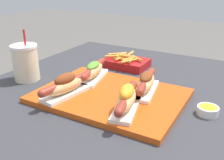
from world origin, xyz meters
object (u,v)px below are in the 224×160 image
(hot_dog_1, at_px, (127,99))
(serving_tray, at_px, (109,95))
(drink_cup, at_px, (26,62))
(hot_dog_0, at_px, (66,85))
(hot_dog_2, at_px, (93,71))
(hot_dog_3, at_px, (146,83))
(fries_basket, at_px, (126,62))
(sauce_bowl, at_px, (208,110))

(hot_dog_1, bearing_deg, serving_tray, 143.53)
(serving_tray, xyz_separation_m, drink_cup, (-0.37, -0.02, 0.06))
(hot_dog_0, distance_m, hot_dog_2, 0.16)
(hot_dog_0, xyz_separation_m, hot_dog_3, (0.22, 0.15, -0.00))
(serving_tray, height_order, hot_dog_0, hot_dog_0)
(serving_tray, bearing_deg, fries_basket, 106.66)
(hot_dog_3, bearing_deg, serving_tray, -146.21)
(hot_dog_1, distance_m, sauce_bowl, 0.25)
(hot_dog_2, relative_size, fries_basket, 1.11)
(hot_dog_2, distance_m, sauce_bowl, 0.43)
(hot_dog_0, distance_m, hot_dog_3, 0.27)
(hot_dog_0, xyz_separation_m, drink_cup, (-0.25, 0.07, 0.02))
(hot_dog_1, distance_m, fries_basket, 0.44)
(fries_basket, bearing_deg, drink_cup, -129.61)
(hot_dog_0, relative_size, hot_dog_3, 1.00)
(hot_dog_0, bearing_deg, hot_dog_2, 90.06)
(hot_dog_2, xyz_separation_m, fries_basket, (0.02, 0.23, -0.03))
(drink_cup, bearing_deg, hot_dog_1, -7.34)
(sauce_bowl, relative_size, fries_basket, 0.33)
(drink_cup, height_order, fries_basket, drink_cup)
(hot_dog_0, relative_size, hot_dog_2, 1.01)
(sauce_bowl, xyz_separation_m, fries_basket, (-0.41, 0.27, 0.01))
(hot_dog_2, height_order, sauce_bowl, hot_dog_2)
(serving_tray, distance_m, fries_basket, 0.33)
(hot_dog_3, relative_size, fries_basket, 1.12)
(drink_cup, bearing_deg, hot_dog_0, -15.30)
(serving_tray, height_order, drink_cup, drink_cup)
(hot_dog_3, height_order, sauce_bowl, hot_dog_3)
(hot_dog_3, distance_m, drink_cup, 0.48)
(serving_tray, xyz_separation_m, hot_dog_1, (0.10, -0.08, 0.04))
(fries_basket, bearing_deg, sauce_bowl, -33.24)
(hot_dog_0, xyz_separation_m, hot_dog_1, (0.22, 0.01, 0.00))
(hot_dog_1, bearing_deg, hot_dog_3, 89.55)
(hot_dog_0, bearing_deg, drink_cup, 164.70)
(serving_tray, relative_size, fries_basket, 2.49)
(hot_dog_2, bearing_deg, sauce_bowl, -4.54)
(hot_dog_1, bearing_deg, hot_dog_0, -177.85)
(hot_dog_3, xyz_separation_m, drink_cup, (-0.47, -0.09, 0.02))
(serving_tray, distance_m, sauce_bowl, 0.32)
(hot_dog_2, xyz_separation_m, drink_cup, (-0.25, -0.10, 0.02))
(hot_dog_0, relative_size, drink_cup, 1.08)
(serving_tray, distance_m, hot_dog_3, 0.13)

